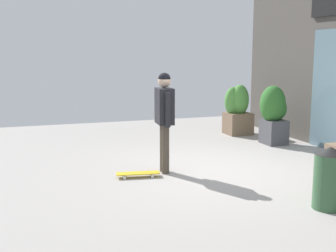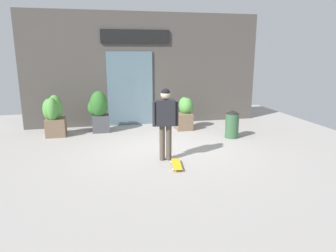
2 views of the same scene
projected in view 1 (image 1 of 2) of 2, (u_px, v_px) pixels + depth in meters
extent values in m
plane|color=#9E9993|center=(210.00, 171.00, 7.64)|extent=(12.00, 12.00, 0.00)
cylinder|color=#4C4238|center=(165.00, 149.00, 7.40)|extent=(0.13, 0.13, 0.86)
cylinder|color=#4C4238|center=(163.00, 147.00, 7.55)|extent=(0.13, 0.13, 0.86)
cube|color=#232328|center=(164.00, 106.00, 7.35)|extent=(0.46, 0.30, 0.61)
cylinder|color=#232328|center=(168.00, 110.00, 7.10)|extent=(0.09, 0.09, 0.58)
cylinder|color=#232328|center=(161.00, 106.00, 7.61)|extent=(0.09, 0.09, 0.58)
sphere|color=beige|center=(164.00, 81.00, 7.28)|extent=(0.22, 0.22, 0.22)
sphere|color=black|center=(164.00, 79.00, 7.27)|extent=(0.21, 0.21, 0.21)
cube|color=gold|center=(138.00, 173.00, 7.24)|extent=(0.30, 0.75, 0.02)
cylinder|color=silver|center=(125.00, 178.00, 7.10)|extent=(0.04, 0.06, 0.05)
cylinder|color=silver|center=(124.00, 174.00, 7.31)|extent=(0.04, 0.06, 0.05)
cylinder|color=silver|center=(152.00, 177.00, 7.18)|extent=(0.04, 0.06, 0.05)
cylinder|color=silver|center=(151.00, 173.00, 7.38)|extent=(0.04, 0.06, 0.05)
cube|color=brown|center=(238.00, 123.00, 11.07)|extent=(0.58, 0.62, 0.55)
ellipsoid|color=#4C8C3D|center=(233.00, 101.00, 10.98)|extent=(0.36, 0.45, 0.72)
ellipsoid|color=#4C8C3D|center=(240.00, 100.00, 10.96)|extent=(0.44, 0.46, 0.78)
ellipsoid|color=#4C8C3D|center=(236.00, 101.00, 11.12)|extent=(0.40, 0.55, 0.68)
cube|color=#47474C|center=(274.00, 132.00, 9.86)|extent=(0.54, 0.47, 0.56)
ellipsoid|color=#2D6628|center=(275.00, 109.00, 9.92)|extent=(0.54, 0.55, 0.56)
ellipsoid|color=#2D6628|center=(273.00, 104.00, 9.77)|extent=(0.56, 0.59, 0.85)
cylinder|color=#335938|center=(329.00, 182.00, 5.72)|extent=(0.40, 0.40, 0.74)
cone|color=black|center=(331.00, 151.00, 5.65)|extent=(0.41, 0.41, 0.10)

